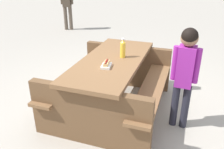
{
  "coord_description": "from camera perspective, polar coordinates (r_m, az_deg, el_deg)",
  "views": [
    {
      "loc": [
        2.55,
        1.34,
        1.85
      ],
      "look_at": [
        0.0,
        0.0,
        0.52
      ],
      "focal_mm": 37.55,
      "sensor_mm": 36.0,
      "label": 1
    }
  ],
  "objects": [
    {
      "name": "picnic_table",
      "position": [
        3.21,
        -0.0,
        -1.3
      ],
      "size": [
        1.99,
        1.66,
        0.75
      ],
      "color": "brown",
      "rests_on": "ground"
    },
    {
      "name": "ground_plane",
      "position": [
        3.42,
        -0.0,
        -8.0
      ],
      "size": [
        30.0,
        30.0,
        0.0
      ],
      "primitive_type": "plane",
      "color": "#ADA599",
      "rests_on": "ground"
    },
    {
      "name": "soda_bottle",
      "position": [
        3.11,
        2.65,
        6.32
      ],
      "size": [
        0.07,
        0.07,
        0.26
      ],
      "color": "yellow",
      "rests_on": "picnic_table"
    },
    {
      "name": "child_in_coat",
      "position": [
        2.81,
        17.44,
        1.76
      ],
      "size": [
        0.2,
        0.31,
        1.27
      ],
      "color": "#262633",
      "rests_on": "ground"
    },
    {
      "name": "hotdog_tray",
      "position": [
        2.82,
        -1.39,
        2.43
      ],
      "size": [
        0.21,
        0.16,
        0.08
      ],
      "color": "white",
      "rests_on": "picnic_table"
    }
  ]
}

